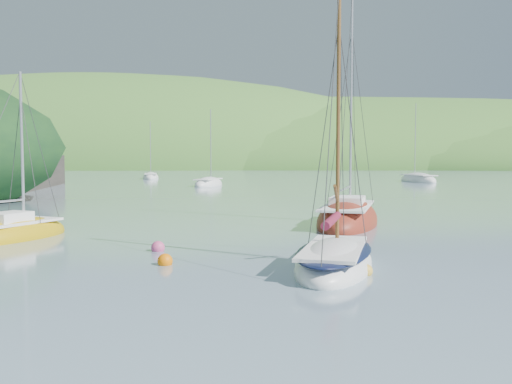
{
  "coord_description": "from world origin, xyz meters",
  "views": [
    {
      "loc": [
        -0.28,
        -17.08,
        3.43
      ],
      "look_at": [
        -1.39,
        8.0,
        1.83
      ],
      "focal_mm": 40.0,
      "sensor_mm": 36.0,
      "label": 1
    }
  ],
  "objects_px": {
    "sloop_red": "(348,220)",
    "distant_sloop_b": "(418,180)",
    "sailboat_yellow": "(11,235)",
    "distant_sloop_a": "(209,184)",
    "distant_sloop_c": "(151,178)",
    "daysailer_white": "(334,261)"
  },
  "relations": [
    {
      "from": "sloop_red",
      "to": "distant_sloop_b",
      "type": "distance_m",
      "value": 49.38
    },
    {
      "from": "sloop_red",
      "to": "sailboat_yellow",
      "type": "xyz_separation_m",
      "value": [
        -14.4,
        -5.46,
        -0.05
      ]
    },
    {
      "from": "distant_sloop_a",
      "to": "distant_sloop_c",
      "type": "bearing_deg",
      "value": 131.96
    },
    {
      "from": "distant_sloop_a",
      "to": "distant_sloop_b",
      "type": "bearing_deg",
      "value": 34.89
    },
    {
      "from": "distant_sloop_c",
      "to": "distant_sloop_b",
      "type": "bearing_deg",
      "value": -25.04
    },
    {
      "from": "sailboat_yellow",
      "to": "distant_sloop_b",
      "type": "relative_size",
      "value": 0.67
    },
    {
      "from": "sailboat_yellow",
      "to": "distant_sloop_a",
      "type": "bearing_deg",
      "value": 107.29
    },
    {
      "from": "distant_sloop_b",
      "to": "distant_sloop_c",
      "type": "distance_m",
      "value": 38.34
    },
    {
      "from": "daysailer_white",
      "to": "distant_sloop_c",
      "type": "distance_m",
      "value": 69.99
    },
    {
      "from": "sailboat_yellow",
      "to": "distant_sloop_b",
      "type": "height_order",
      "value": "distant_sloop_b"
    },
    {
      "from": "daysailer_white",
      "to": "distant_sloop_b",
      "type": "xyz_separation_m",
      "value": [
        16.32,
        58.16,
        -0.03
      ]
    },
    {
      "from": "distant_sloop_c",
      "to": "sloop_red",
      "type": "bearing_deg",
      "value": -79.92
    },
    {
      "from": "distant_sloop_a",
      "to": "sloop_red",
      "type": "bearing_deg",
      "value": -60.09
    },
    {
      "from": "daysailer_white",
      "to": "distant_sloop_b",
      "type": "relative_size",
      "value": 0.83
    },
    {
      "from": "sailboat_yellow",
      "to": "distant_sloop_a",
      "type": "height_order",
      "value": "distant_sloop_a"
    },
    {
      "from": "distant_sloop_b",
      "to": "distant_sloop_c",
      "type": "relative_size",
      "value": 1.21
    },
    {
      "from": "daysailer_white",
      "to": "distant_sloop_a",
      "type": "bearing_deg",
      "value": 113.7
    },
    {
      "from": "sailboat_yellow",
      "to": "distant_sloop_a",
      "type": "relative_size",
      "value": 0.8
    },
    {
      "from": "daysailer_white",
      "to": "distant_sloop_c",
      "type": "height_order",
      "value": "daysailer_white"
    },
    {
      "from": "daysailer_white",
      "to": "distant_sloop_b",
      "type": "height_order",
      "value": "distant_sloop_b"
    },
    {
      "from": "distant_sloop_a",
      "to": "distant_sloop_c",
      "type": "relative_size",
      "value": 1.02
    },
    {
      "from": "sailboat_yellow",
      "to": "distant_sloop_c",
      "type": "xyz_separation_m",
      "value": [
        -8.32,
        61.21,
        -0.01
      ]
    }
  ]
}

